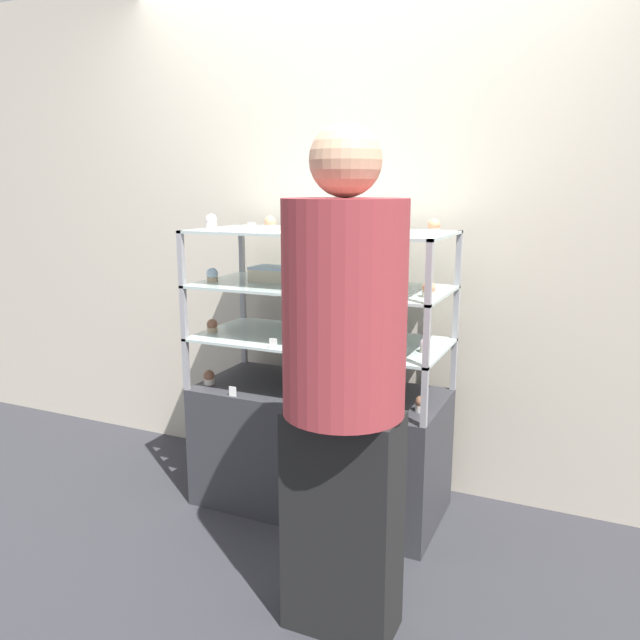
{
  "coord_description": "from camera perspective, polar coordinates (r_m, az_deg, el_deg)",
  "views": [
    {
      "loc": [
        1.15,
        -2.53,
        1.5
      ],
      "look_at": [
        0.0,
        0.0,
        0.91
      ],
      "focal_mm": 35.0,
      "sensor_mm": 36.0,
      "label": 1
    }
  ],
  "objects": [
    {
      "name": "ground_plane",
      "position": [
        3.16,
        0.0,
        -16.4
      ],
      "size": [
        20.0,
        20.0,
        0.0
      ],
      "primitive_type": "plane",
      "color": "#2D2D33"
    },
    {
      "name": "back_wall",
      "position": [
        3.17,
        3.14,
        8.33
      ],
      "size": [
        8.0,
        0.05,
        2.6
      ],
      "color": "beige",
      "rests_on": "ground_plane"
    },
    {
      "name": "display_base",
      "position": [
        3.03,
        0.0,
        -11.57
      ],
      "size": [
        1.15,
        0.54,
        0.58
      ],
      "color": "#333338",
      "rests_on": "ground_plane"
    },
    {
      "name": "display_riser_lower",
      "position": [
        2.86,
        0.0,
        -1.96
      ],
      "size": [
        1.15,
        0.54,
        0.25
      ],
      "color": "#99999E",
      "rests_on": "display_base"
    },
    {
      "name": "display_riser_middle",
      "position": [
        2.81,
        0.0,
        2.9
      ],
      "size": [
        1.15,
        0.54,
        0.25
      ],
      "color": "#99999E",
      "rests_on": "display_riser_lower"
    },
    {
      "name": "display_riser_upper",
      "position": [
        2.79,
        0.0,
        7.89
      ],
      "size": [
        1.15,
        0.54,
        0.25
      ],
      "color": "#99999E",
      "rests_on": "display_riser_middle"
    },
    {
      "name": "layer_cake_centerpiece",
      "position": [
        3.0,
        -0.22,
        -4.55
      ],
      "size": [
        0.17,
        0.17,
        0.13
      ],
      "color": "#DBBC84",
      "rests_on": "display_base"
    },
    {
      "name": "sheet_cake_frosted",
      "position": [
        2.95,
        -4.05,
        4.23
      ],
      "size": [
        0.22,
        0.15,
        0.07
      ],
      "color": "beige",
      "rests_on": "display_riser_middle"
    },
    {
      "name": "cupcake_0",
      "position": [
        3.04,
        -10.11,
        -5.19
      ],
      "size": [
        0.05,
        0.05,
        0.07
      ],
      "color": "beige",
      "rests_on": "display_base"
    },
    {
      "name": "cupcake_1",
      "position": [
        2.67,
        9.25,
        -7.58
      ],
      "size": [
        0.05,
        0.05,
        0.07
      ],
      "color": "white",
      "rests_on": "display_base"
    },
    {
      "name": "price_tag_0",
      "position": [
        2.86,
        -7.99,
        -6.49
      ],
      "size": [
        0.04,
        0.0,
        0.04
      ],
      "color": "white",
      "rests_on": "display_base"
    },
    {
      "name": "cupcake_2",
      "position": [
        3.03,
        -9.83,
        -0.52
      ],
      "size": [
        0.05,
        0.05,
        0.06
      ],
      "color": "#CCB28C",
      "rests_on": "display_riser_lower"
    },
    {
      "name": "cupcake_3",
      "position": [
        2.75,
        -0.97,
        -1.63
      ],
      "size": [
        0.05,
        0.05,
        0.06
      ],
      "color": "#CCB28C",
      "rests_on": "display_riser_lower"
    },
    {
      "name": "cupcake_4",
      "position": [
        2.65,
        9.66,
        -2.31
      ],
      "size": [
        0.05,
        0.05,
        0.06
      ],
      "color": "beige",
      "rests_on": "display_riser_lower"
    },
    {
      "name": "price_tag_1",
      "position": [
        2.68,
        -4.31,
        -2.15
      ],
      "size": [
        0.04,
        0.0,
        0.04
      ],
      "color": "white",
      "rests_on": "display_riser_lower"
    },
    {
      "name": "cupcake_5",
      "position": [
        2.96,
        -9.83,
        4.06
      ],
      "size": [
        0.05,
        0.05,
        0.07
      ],
      "color": "#CCB28C",
      "rests_on": "display_riser_middle"
    },
    {
      "name": "cupcake_6",
      "position": [
        2.76,
        -0.29,
        3.65
      ],
      "size": [
        0.05,
        0.05,
        0.07
      ],
      "color": "beige",
      "rests_on": "display_riser_middle"
    },
    {
      "name": "cupcake_7",
      "position": [
        2.65,
        4.43,
        3.27
      ],
      "size": [
        0.05,
        0.05,
        0.07
      ],
      "color": "beige",
      "rests_on": "display_riser_middle"
    },
    {
      "name": "cupcake_8",
      "position": [
        2.54,
        9.91,
        2.76
      ],
      "size": [
        0.05,
        0.05,
        0.07
      ],
      "color": "beige",
      "rests_on": "display_riser_middle"
    },
    {
      "name": "price_tag_2",
      "position": [
        2.53,
        0.56,
        2.69
      ],
      "size": [
        0.04,
        0.0,
        0.04
      ],
      "color": "white",
      "rests_on": "display_riser_middle"
    },
    {
      "name": "cupcake_9",
      "position": [
        2.98,
        -9.92,
        8.88
      ],
      "size": [
        0.05,
        0.05,
        0.07
      ],
      "color": "beige",
      "rests_on": "display_riser_upper"
    },
    {
      "name": "cupcake_10",
      "position": [
        2.73,
        -4.58,
        8.76
      ],
      "size": [
        0.05,
        0.05,
        0.07
      ],
      "color": "white",
      "rests_on": "display_riser_upper"
    },
    {
      "name": "cupcake_11",
      "position": [
        2.66,
        3.22,
        8.69
      ],
      "size": [
        0.05,
        0.05,
        0.07
      ],
      "color": "beige",
      "rests_on": "display_riser_upper"
    },
    {
      "name": "cupcake_12",
      "position": [
        2.52,
        10.38,
        8.34
      ],
      "size": [
        0.05,
        0.05,
        0.07
      ],
      "color": "white",
      "rests_on": "display_riser_upper"
    },
    {
      "name": "price_tag_3",
      "position": [
        2.65,
        -6.3,
        8.41
      ],
      "size": [
        0.04,
        0.0,
        0.04
      ],
      "color": "white",
      "rests_on": "display_riser_upper"
    },
    {
      "name": "donut_glazed",
      "position": [
        2.71,
        6.59,
        8.45
      ],
      "size": [
        0.13,
        0.13,
        0.04
      ],
      "color": "#EFE5CC",
      "rests_on": "display_riser_upper"
    },
    {
      "name": "customer_figure",
      "position": [
        2.01,
        2.19,
        -5.26
      ],
      "size": [
        0.4,
        0.4,
        1.69
      ],
      "color": "black",
      "rests_on": "ground_plane"
    }
  ]
}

